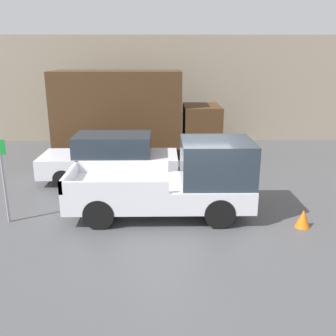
{
  "coord_description": "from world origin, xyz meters",
  "views": [
    {
      "loc": [
        -0.74,
        -9.6,
        4.36
      ],
      "look_at": [
        -0.58,
        1.22,
        1.07
      ],
      "focal_mm": 40.0,
      "sensor_mm": 36.0,
      "label": 1
    }
  ],
  "objects_px": {
    "newspaper_box": "(83,132)",
    "delivery_truck": "(130,111)",
    "car": "(111,158)",
    "traffic_cone": "(303,218)",
    "pickup_truck": "(179,181)",
    "parking_sign": "(3,175)"
  },
  "relations": [
    {
      "from": "pickup_truck",
      "to": "traffic_cone",
      "type": "distance_m",
      "value": 3.42
    },
    {
      "from": "newspaper_box",
      "to": "car",
      "type": "bearing_deg",
      "value": -70.09
    },
    {
      "from": "pickup_truck",
      "to": "traffic_cone",
      "type": "bearing_deg",
      "value": -15.28
    },
    {
      "from": "traffic_cone",
      "to": "pickup_truck",
      "type": "bearing_deg",
      "value": 164.72
    },
    {
      "from": "car",
      "to": "traffic_cone",
      "type": "height_order",
      "value": "car"
    },
    {
      "from": "parking_sign",
      "to": "traffic_cone",
      "type": "height_order",
      "value": "parking_sign"
    },
    {
      "from": "newspaper_box",
      "to": "delivery_truck",
      "type": "bearing_deg",
      "value": -45.14
    },
    {
      "from": "parking_sign",
      "to": "newspaper_box",
      "type": "height_order",
      "value": "parking_sign"
    },
    {
      "from": "pickup_truck",
      "to": "parking_sign",
      "type": "distance_m",
      "value": 4.68
    },
    {
      "from": "delivery_truck",
      "to": "car",
      "type": "bearing_deg",
      "value": -96.47
    },
    {
      "from": "pickup_truck",
      "to": "newspaper_box",
      "type": "bearing_deg",
      "value": 116.13
    },
    {
      "from": "pickup_truck",
      "to": "delivery_truck",
      "type": "distance_m",
      "value": 6.97
    },
    {
      "from": "car",
      "to": "newspaper_box",
      "type": "relative_size",
      "value": 4.79
    },
    {
      "from": "car",
      "to": "newspaper_box",
      "type": "xyz_separation_m",
      "value": [
        -2.26,
        6.23,
        -0.33
      ]
    },
    {
      "from": "car",
      "to": "newspaper_box",
      "type": "height_order",
      "value": "car"
    },
    {
      "from": "car",
      "to": "parking_sign",
      "type": "height_order",
      "value": "parking_sign"
    },
    {
      "from": "delivery_truck",
      "to": "parking_sign",
      "type": "bearing_deg",
      "value": -111.16
    },
    {
      "from": "traffic_cone",
      "to": "car",
      "type": "bearing_deg",
      "value": 144.41
    },
    {
      "from": "newspaper_box",
      "to": "traffic_cone",
      "type": "xyz_separation_m",
      "value": [
        7.79,
        -10.19,
        -0.26
      ]
    },
    {
      "from": "car",
      "to": "parking_sign",
      "type": "bearing_deg",
      "value": -123.57
    },
    {
      "from": "car",
      "to": "delivery_truck",
      "type": "relative_size",
      "value": 0.67
    },
    {
      "from": "newspaper_box",
      "to": "traffic_cone",
      "type": "height_order",
      "value": "newspaper_box"
    }
  ]
}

